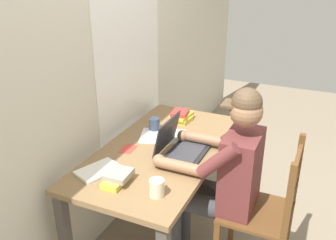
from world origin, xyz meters
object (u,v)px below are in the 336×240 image
(laptop, at_px, (179,146))
(coffee_mug_dark, at_px, (154,124))
(desk, at_px, (162,160))
(seated_person, at_px, (224,172))
(computer_mouse, at_px, (203,138))
(coffee_mug_white, at_px, (157,188))
(landscape_photo_print, at_px, (128,149))
(wooden_chair, at_px, (265,213))
(book_stack_side, at_px, (117,177))
(book_stack_main, at_px, (181,116))

(laptop, distance_m, coffee_mug_dark, 0.40)
(desk, bearing_deg, seated_person, -96.87)
(computer_mouse, distance_m, coffee_mug_white, 0.73)
(coffee_mug_white, bearing_deg, coffee_mug_dark, 27.36)
(coffee_mug_white, relative_size, landscape_photo_print, 0.92)
(wooden_chair, bearing_deg, coffee_mug_dark, 72.38)
(seated_person, relative_size, coffee_mug_dark, 10.74)
(desk, bearing_deg, computer_mouse, -42.60)
(desk, bearing_deg, coffee_mug_white, -157.62)
(book_stack_side, bearing_deg, coffee_mug_dark, 9.58)
(coffee_mug_white, distance_m, landscape_photo_print, 0.57)
(wooden_chair, xyz_separation_m, book_stack_side, (-0.43, 0.78, 0.30))
(laptop, relative_size, landscape_photo_print, 2.54)
(wooden_chair, relative_size, laptop, 2.90)
(desk, bearing_deg, book_stack_side, 173.87)
(laptop, xyz_separation_m, coffee_mug_dark, (0.25, 0.30, -0.01))
(computer_mouse, height_order, coffee_mug_white, coffee_mug_white)
(seated_person, distance_m, coffee_mug_white, 0.52)
(seated_person, xyz_separation_m, book_stack_side, (-0.43, 0.50, 0.08))
(book_stack_side, bearing_deg, landscape_photo_print, 21.70)
(computer_mouse, bearing_deg, laptop, 162.34)
(landscape_photo_print, bearing_deg, book_stack_main, -18.72)
(desk, height_order, computer_mouse, computer_mouse)
(coffee_mug_dark, distance_m, landscape_photo_print, 0.35)
(computer_mouse, relative_size, book_stack_main, 0.50)
(landscape_photo_print, bearing_deg, book_stack_side, -162.84)
(seated_person, height_order, computer_mouse, seated_person)
(coffee_mug_dark, relative_size, book_stack_main, 0.58)
(laptop, relative_size, book_stack_main, 1.64)
(coffee_mug_dark, xyz_separation_m, landscape_photo_print, (-0.34, 0.03, -0.05))
(book_stack_side, xyz_separation_m, landscape_photo_print, (0.38, 0.15, -0.03))
(seated_person, height_order, wooden_chair, seated_person)
(wooden_chair, height_order, laptop, laptop)
(desk, distance_m, book_stack_main, 0.49)
(laptop, xyz_separation_m, landscape_photo_print, (-0.09, 0.33, -0.05))
(computer_mouse, bearing_deg, desk, 137.40)
(seated_person, distance_m, computer_mouse, 0.37)
(desk, relative_size, seated_person, 1.15)
(coffee_mug_white, bearing_deg, desk, 22.38)
(desk, relative_size, laptop, 4.37)
(coffee_mug_dark, bearing_deg, book_stack_side, -170.42)
(coffee_mug_dark, height_order, book_stack_main, coffee_mug_dark)
(seated_person, relative_size, laptop, 3.82)
(desk, xyz_separation_m, coffee_mug_white, (-0.51, -0.21, 0.14))
(laptop, height_order, coffee_mug_white, laptop)
(seated_person, bearing_deg, desk, 83.13)
(book_stack_main, xyz_separation_m, book_stack_side, (-0.95, -0.00, -0.01))
(laptop, height_order, book_stack_side, laptop)
(desk, height_order, seated_person, seated_person)
(seated_person, relative_size, book_stack_main, 6.27)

